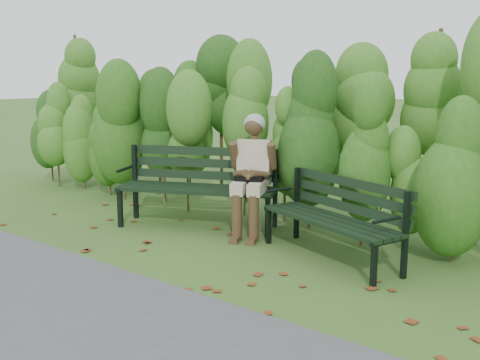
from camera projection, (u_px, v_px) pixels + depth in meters
The scene contains 7 objects.
ground at pixel (219, 255), 5.88m from camera, with size 80.00×80.00×0.00m, color #425C29.
footpath at pixel (29, 327), 4.19m from camera, with size 60.00×2.50×0.01m, color #474749.
hedge_band at pixel (314, 123), 7.09m from camera, with size 11.04×1.67×2.42m.
leaf_litter at pixel (223, 260), 5.71m from camera, with size 5.77×2.08×0.01m.
bench_left at pixel (200, 180), 6.98m from camera, with size 2.03×1.38×0.97m.
bench_right at pixel (337, 212), 5.71m from camera, with size 1.74×1.03×0.83m.
seated_woman at pixel (252, 167), 6.58m from camera, with size 0.67×0.88×1.41m.
Camera 1 is at (3.67, -4.29, 1.85)m, focal length 42.00 mm.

